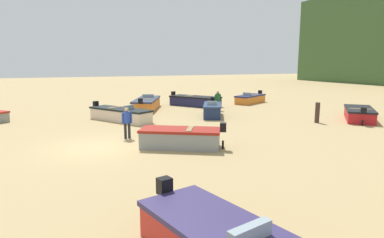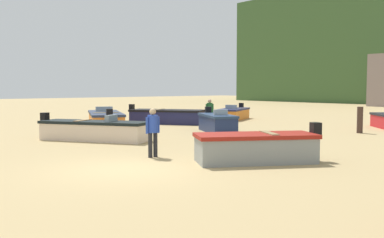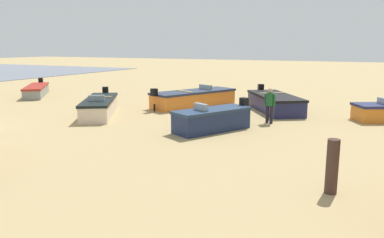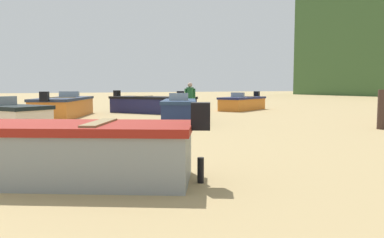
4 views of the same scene
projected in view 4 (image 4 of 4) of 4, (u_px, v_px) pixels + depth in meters
boat_orange_5 at (64, 107)px, 18.06m from camera, size 5.52×3.72×1.24m
boat_navy_7 at (179, 111)px, 14.82m from camera, size 3.64×2.67×1.24m
boat_navy_8 at (152, 105)px, 20.57m from camera, size 4.85×4.04×1.21m
boat_orange_9 at (243, 103)px, 23.09m from camera, size 3.11×4.05×1.12m
boat_grey_10 at (73, 152)px, 5.77m from camera, size 3.13×3.93×1.21m
mooring_post_near_water at (382, 109)px, 12.78m from camera, size 0.29×0.29×1.34m
beach_walker_distant at (190, 97)px, 17.81m from camera, size 0.40×0.54×1.62m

